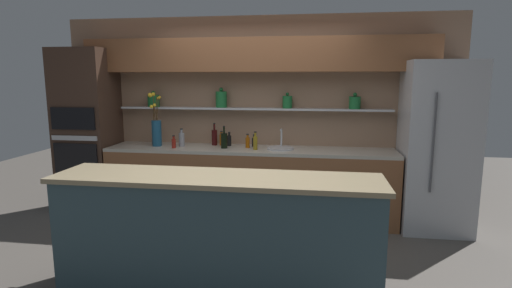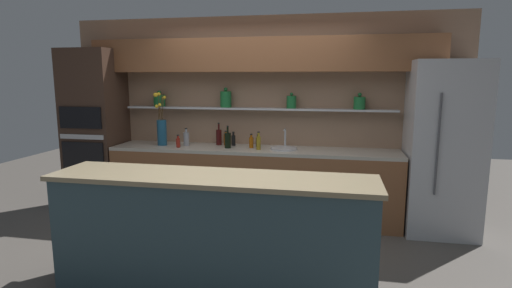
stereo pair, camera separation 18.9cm
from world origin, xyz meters
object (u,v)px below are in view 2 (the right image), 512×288
Objects in this scene: bottle_sauce_2 at (226,139)px; bottle_wine_4 at (219,137)px; sink_fixture at (284,148)px; bottle_sauce_6 at (258,142)px; bottle_sauce_1 at (233,140)px; bottle_sauce_8 at (251,142)px; refrigerator at (443,148)px; bottle_sauce_0 at (178,142)px; flower_vase at (162,129)px; oven_tower at (96,130)px; bottle_wine_7 at (228,140)px; bottle_oil_3 at (259,142)px; bottle_spirit_5 at (186,139)px.

bottle_wine_4 is at bearing 175.95° from bottle_sauce_2.
sink_fixture is 0.38m from bottle_sauce_6.
bottle_sauce_1 is 1.03× the size of bottle_sauce_8.
refrigerator is 2.54m from bottle_sauce_1.
bottle_sauce_2 is at bearing 27.04° from bottle_sauce_0.
bottle_wine_4 reaches higher than bottle_sauce_0.
flower_vase is 4.29× the size of bottle_sauce_6.
refrigerator is 6.74× the size of bottle_wine_4.
oven_tower is 1.89m from bottle_wine_7.
bottle_sauce_8 is at bearing -124.39° from bottle_sauce_6.
bottle_wine_7 is at bearing -67.88° from bottle_sauce_2.
flower_vase is 2.08× the size of sink_fixture.
bottle_sauce_8 is (1.21, 0.04, -0.14)m from flower_vase.
bottle_sauce_8 is at bearing 1.04° from oven_tower.
bottle_sauce_2 is (0.56, 0.28, 0.01)m from bottle_sauce_0.
bottle_sauce_6 is (-0.05, 0.22, -0.03)m from bottle_oil_3.
flower_vase is 0.34m from bottle_sauce_0.
bottle_sauce_1 reaches higher than bottle_sauce_0.
bottle_sauce_1 is at bearing 178.12° from bottle_sauce_6.
flower_vase is at bearing -166.89° from bottle_wine_4.
oven_tower is 9.57× the size of bottle_oil_3.
bottle_sauce_8 is at bearing 1.96° from flower_vase.
refrigerator is 8.77× the size of bottle_oil_3.
bottle_sauce_2 is 0.22m from bottle_wine_7.
bottle_wine_7 is at bearing -175.62° from sink_fixture.
bottle_sauce_2 is 1.07× the size of bottle_sauce_8.
bottle_spirit_5 reaches higher than bottle_sauce_0.
bottle_sauce_2 is (1.81, 0.16, -0.09)m from oven_tower.
flower_vase is at bearing -174.92° from bottle_spirit_5.
bottle_wine_7 reaches higher than bottle_sauce_1.
refrigerator is 1.85m from sink_fixture.
bottle_oil_3 is at bearing -6.29° from bottle_spirit_5.
bottle_wine_7 is at bearing -97.58° from bottle_sauce_1.
refrigerator is 3.21m from bottle_sauce_0.
flower_vase is (-3.48, 0.04, 0.14)m from refrigerator.
bottle_sauce_0 is 0.72× the size of bottle_oil_3.
bottle_sauce_6 is (-2.21, 0.17, -0.02)m from refrigerator.
bottle_sauce_8 is (0.29, 0.08, -0.03)m from bottle_wine_7.
refrigerator is at bearing -1.49° from sink_fixture.
bottle_sauce_1 is at bearing 21.91° from bottle_sauce_0.
sink_fixture is 1.13× the size of bottle_wine_4.
flower_vase reaches higher than bottle_sauce_0.
refrigerator is 2.22m from bottle_sauce_6.
oven_tower is (-4.45, 0.04, 0.09)m from refrigerator.
bottle_spirit_5 is at bearing 5.08° from flower_vase.
oven_tower is at bearing 179.53° from refrigerator.
bottle_wine_4 is (0.46, 0.29, 0.04)m from bottle_sauce_0.
bottle_wine_4 is (1.71, 0.17, -0.06)m from oven_tower.
oven_tower reaches higher than bottle_sauce_0.
sink_fixture is 0.70m from bottle_sauce_1.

